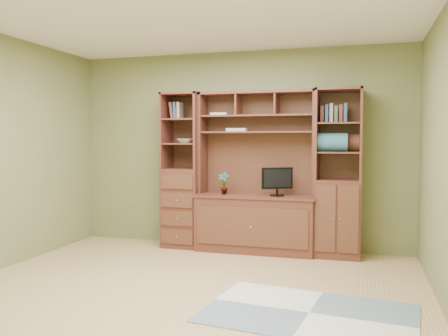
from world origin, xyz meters
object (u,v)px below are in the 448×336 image
(left_tower, at_px, (183,170))
(monitor, at_px, (277,176))
(center_hutch, at_px, (256,172))
(right_tower, at_px, (338,173))

(left_tower, relative_size, monitor, 4.18)
(center_hutch, height_order, monitor, center_hutch)
(center_hutch, relative_size, left_tower, 1.00)
(center_hutch, distance_m, left_tower, 1.00)
(left_tower, relative_size, right_tower, 1.00)
(left_tower, bearing_deg, monitor, -3.34)
(center_hutch, bearing_deg, right_tower, 2.23)
(right_tower, bearing_deg, monitor, -174.21)
(left_tower, bearing_deg, center_hutch, -2.29)
(left_tower, distance_m, monitor, 1.29)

